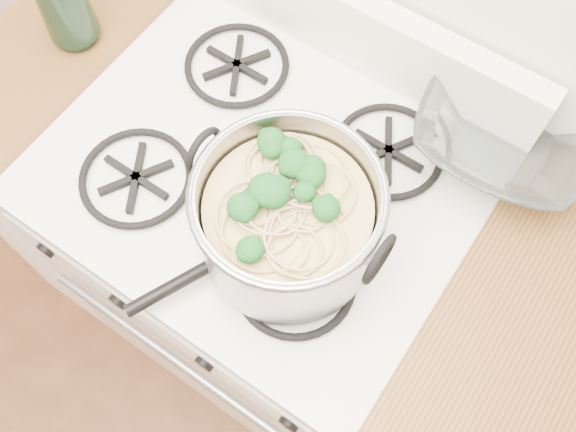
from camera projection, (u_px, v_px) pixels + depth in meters
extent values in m
cube|color=white|center=(271.00, 265.00, 1.60)|extent=(0.76, 0.65, 0.81)
cube|color=white|center=(264.00, 173.00, 1.17)|extent=(0.76, 0.65, 0.04)
cube|color=black|center=(193.00, 367.00, 1.48)|extent=(0.58, 0.02, 0.46)
cube|color=black|center=(264.00, 164.00, 1.14)|extent=(0.60, 0.56, 0.02)
cylinder|color=black|center=(49.00, 247.00, 1.22)|extent=(0.04, 0.03, 0.04)
cylinder|color=black|center=(121.00, 298.00, 1.18)|extent=(0.04, 0.03, 0.04)
cylinder|color=black|center=(207.00, 359.00, 1.13)|extent=(0.04, 0.03, 0.04)
cylinder|color=black|center=(292.00, 420.00, 1.09)|extent=(0.04, 0.03, 0.04)
cube|color=silver|center=(114.00, 159.00, 1.69)|extent=(0.25, 0.65, 0.88)
cube|color=#4F2E13|center=(57.00, 42.00, 1.28)|extent=(0.25, 0.65, 0.04)
cylinder|color=#94949C|center=(288.00, 221.00, 0.98)|extent=(0.28, 0.28, 0.19)
torus|color=#94949C|center=(288.00, 195.00, 0.90)|extent=(0.29, 0.29, 0.01)
torus|color=black|center=(204.00, 151.00, 0.96)|extent=(0.01, 0.08, 0.08)
torus|color=black|center=(379.00, 259.00, 0.89)|extent=(0.01, 0.08, 0.08)
cylinder|color=tan|center=(288.00, 227.00, 1.00)|extent=(0.25, 0.25, 0.14)
sphere|color=#144E1A|center=(288.00, 201.00, 0.92)|extent=(0.04, 0.04, 0.04)
sphere|color=#144E1A|center=(288.00, 201.00, 0.92)|extent=(0.04, 0.04, 0.04)
sphere|color=#144E1A|center=(288.00, 201.00, 0.92)|extent=(0.04, 0.04, 0.04)
sphere|color=#144E1A|center=(288.00, 201.00, 0.92)|extent=(0.04, 0.04, 0.04)
sphere|color=#144E1A|center=(288.00, 201.00, 0.92)|extent=(0.04, 0.04, 0.04)
sphere|color=#144E1A|center=(288.00, 201.00, 0.92)|extent=(0.04, 0.04, 0.04)
sphere|color=#144E1A|center=(288.00, 201.00, 0.92)|extent=(0.04, 0.04, 0.04)
sphere|color=#144E1A|center=(288.00, 201.00, 0.92)|extent=(0.04, 0.04, 0.04)
sphere|color=#144E1A|center=(288.00, 201.00, 0.92)|extent=(0.04, 0.04, 0.04)
sphere|color=#144E1A|center=(288.00, 201.00, 0.92)|extent=(0.04, 0.04, 0.04)
sphere|color=#144E1A|center=(288.00, 201.00, 0.92)|extent=(0.04, 0.04, 0.04)
sphere|color=#144E1A|center=(288.00, 201.00, 0.92)|extent=(0.04, 0.04, 0.04)
imported|color=white|center=(504.00, 137.00, 1.14)|extent=(0.14, 0.14, 0.03)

